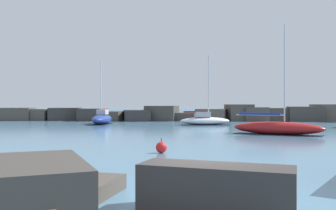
{
  "coord_description": "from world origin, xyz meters",
  "views": [
    {
      "loc": [
        -0.43,
        -10.35,
        2.64
      ],
      "look_at": [
        -2.34,
        22.92,
        2.53
      ],
      "focal_mm": 40.0,
      "sensor_mm": 36.0,
      "label": 1
    }
  ],
  "objects_px": {
    "sailboat_moored_3": "(277,128)",
    "mooring_buoy_orange_near": "(161,147)",
    "sailboat_moored_4": "(205,120)",
    "sailboat_moored_0": "(102,119)"
  },
  "relations": [
    {
      "from": "sailboat_moored_3",
      "to": "mooring_buoy_orange_near",
      "type": "distance_m",
      "value": 15.39
    },
    {
      "from": "mooring_buoy_orange_near",
      "to": "sailboat_moored_3",
      "type": "bearing_deg",
      "value": 54.17
    },
    {
      "from": "sailboat_moored_4",
      "to": "sailboat_moored_0",
      "type": "bearing_deg",
      "value": 174.27
    },
    {
      "from": "sailboat_moored_0",
      "to": "mooring_buoy_orange_near",
      "type": "distance_m",
      "value": 29.74
    },
    {
      "from": "sailboat_moored_0",
      "to": "sailboat_moored_3",
      "type": "bearing_deg",
      "value": -39.59
    },
    {
      "from": "sailboat_moored_0",
      "to": "mooring_buoy_orange_near",
      "type": "xyz_separation_m",
      "value": [
        9.84,
        -28.07,
        -0.41
      ]
    },
    {
      "from": "mooring_buoy_orange_near",
      "to": "sailboat_moored_4",
      "type": "bearing_deg",
      "value": 82.77
    },
    {
      "from": "sailboat_moored_3",
      "to": "sailboat_moored_0",
      "type": "bearing_deg",
      "value": 140.41
    },
    {
      "from": "sailboat_moored_3",
      "to": "mooring_buoy_orange_near",
      "type": "relative_size",
      "value": 11.71
    },
    {
      "from": "sailboat_moored_0",
      "to": "sailboat_moored_4",
      "type": "relative_size",
      "value": 0.94
    }
  ]
}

